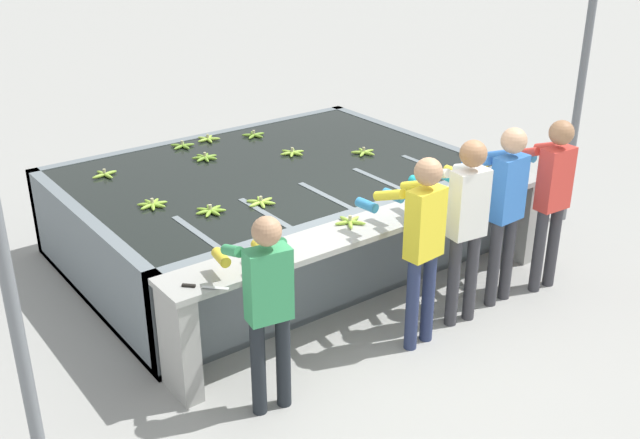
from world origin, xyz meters
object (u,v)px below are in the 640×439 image
at_px(worker_3, 504,200).
at_px(knife_1, 436,198).
at_px(banana_bunch_floating_9, 292,153).
at_px(worker_4, 551,190).
at_px(worker_0, 267,298).
at_px(knife_0, 198,286).
at_px(banana_bunch_floating_6, 105,174).
at_px(support_post_right, 581,85).
at_px(worker_2, 465,215).
at_px(banana_bunch_floating_1, 254,135).
at_px(banana_bunch_floating_3, 364,152).
at_px(banana_bunch_floating_8, 152,204).
at_px(banana_bunch_floating_5, 182,146).
at_px(banana_bunch_floating_2, 261,202).
at_px(banana_bunch_floating_0, 208,139).
at_px(support_post_left, 3,256).
at_px(banana_bunch_floating_4, 205,158).
at_px(banana_bunch_ledge_0, 350,222).
at_px(worker_1, 421,235).
at_px(banana_bunch_floating_7, 210,211).

distance_m(worker_3, knife_1, 0.62).
bearing_deg(banana_bunch_floating_9, worker_4, -64.05).
bearing_deg(worker_0, knife_0, 127.49).
relative_size(banana_bunch_floating_6, support_post_right, 0.09).
relative_size(worker_2, banana_bunch_floating_1, 6.15).
xyz_separation_m(worker_0, worker_4, (3.13, -0.03, 0.08)).
relative_size(worker_0, banana_bunch_floating_3, 5.65).
distance_m(banana_bunch_floating_1, banana_bunch_floating_8, 2.21).
bearing_deg(banana_bunch_floating_5, banana_bunch_floating_2, -95.57).
height_order(banana_bunch_floating_0, banana_bunch_floating_2, same).
xyz_separation_m(knife_1, support_post_left, (-3.86, -0.23, 0.66)).
distance_m(banana_bunch_floating_2, banana_bunch_floating_4, 1.41).
height_order(banana_bunch_ledge_0, knife_0, banana_bunch_ledge_0).
distance_m(banana_bunch_floating_3, banana_bunch_floating_4, 1.71).
xyz_separation_m(worker_0, support_post_left, (-1.60, 0.36, 0.67)).
height_order(worker_3, knife_1, worker_3).
xyz_separation_m(worker_0, banana_bunch_floating_6, (0.03, 3.02, 0.02)).
distance_m(worker_1, banana_bunch_ledge_0, 0.69).
bearing_deg(worker_0, banana_bunch_ledge_0, 26.40).
bearing_deg(banana_bunch_floating_9, knife_1, -79.65).
relative_size(worker_1, worker_2, 0.99).
bearing_deg(support_post_right, banana_bunch_floating_0, 141.70).
xyz_separation_m(banana_bunch_floating_1, knife_0, (-2.25, -2.81, -0.01)).
relative_size(banana_bunch_floating_3, banana_bunch_floating_8, 0.99).
bearing_deg(banana_bunch_floating_6, worker_3, -49.39).
bearing_deg(knife_0, banana_bunch_floating_9, 42.05).
bearing_deg(banana_bunch_floating_8, banana_bunch_floating_1, 33.20).
relative_size(banana_bunch_floating_2, banana_bunch_floating_4, 1.00).
distance_m(worker_0, banana_bunch_floating_7, 1.63).
xyz_separation_m(banana_bunch_floating_0, banana_bunch_floating_6, (-1.40, -0.40, 0.00)).
bearing_deg(banana_bunch_floating_8, worker_1, -55.65).
relative_size(banana_bunch_floating_3, banana_bunch_floating_9, 0.98).
bearing_deg(support_post_right, banana_bunch_floating_6, 154.95).
xyz_separation_m(worker_3, knife_1, (-0.31, 0.53, -0.08)).
bearing_deg(worker_2, support_post_left, 174.64).
height_order(worker_1, banana_bunch_floating_0, worker_1).
distance_m(worker_3, banana_bunch_floating_1, 3.24).
distance_m(worker_4, banana_bunch_floating_0, 3.84).
xyz_separation_m(banana_bunch_ledge_0, support_post_right, (3.42, 0.21, 0.65)).
xyz_separation_m(banana_bunch_floating_7, banana_bunch_floating_8, (-0.35, 0.44, 0.00)).
bearing_deg(banana_bunch_floating_9, worker_1, -100.38).
bearing_deg(banana_bunch_floating_0, worker_2, -79.94).
xyz_separation_m(banana_bunch_floating_0, knife_0, (-1.75, -3.00, -0.01)).
height_order(support_post_left, support_post_right, same).
xyz_separation_m(knife_0, support_post_right, (5.00, 0.43, 0.66)).
height_order(banana_bunch_floating_6, knife_0, banana_bunch_floating_6).
height_order(worker_2, banana_bunch_floating_8, worker_2).
bearing_deg(banana_bunch_floating_1, banana_bunch_floating_6, -173.72).
bearing_deg(banana_bunch_floating_3, banana_bunch_floating_6, 157.74).
bearing_deg(knife_1, knife_0, -176.28).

